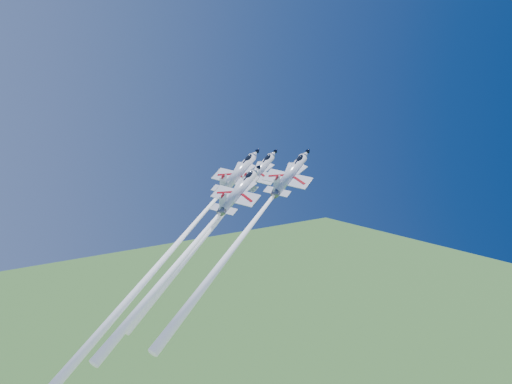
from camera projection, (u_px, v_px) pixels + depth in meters
jet_lead at (217, 222)px, 109.96m from camera, size 36.90×18.54×34.79m
jet_left at (171, 251)px, 103.80m from camera, size 47.65×23.79×47.46m
jet_right at (248, 229)px, 99.81m from camera, size 36.89×18.55×34.63m
jet_slot at (195, 244)px, 100.66m from camera, size 35.79×18.03×33.34m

